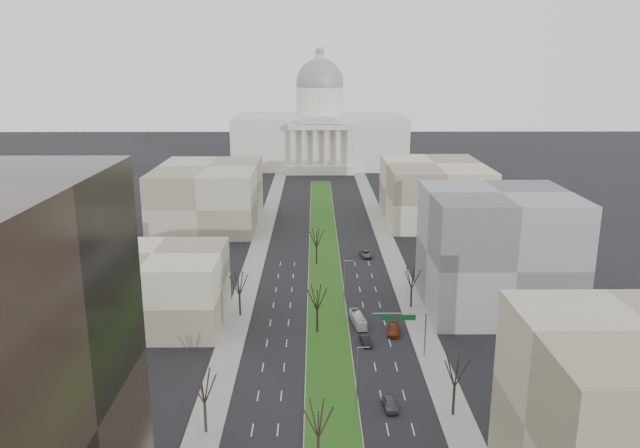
{
  "coord_description": "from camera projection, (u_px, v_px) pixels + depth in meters",
  "views": [
    {
      "loc": [
        -2.36,
        -26.7,
        48.79
      ],
      "look_at": [
        -1.21,
        112.29,
        12.38
      ],
      "focal_mm": 35.0,
      "sensor_mm": 36.0,
      "label": 1
    }
  ],
  "objects": [
    {
      "name": "tree_median_a",
      "position": [
        318.0,
        419.0,
        75.11
      ],
      "size": [
        5.4,
        5.4,
        9.72
      ],
      "color": "black",
      "rests_on": "ground"
    },
    {
      "name": "building_grey_right",
      "position": [
        497.0,
        251.0,
        124.44
      ],
      "size": [
        28.0,
        26.0,
        24.0
      ],
      "primitive_type": "cube",
      "color": "slate",
      "rests_on": "ground"
    },
    {
      "name": "ground",
      "position": [
        325.0,
        264.0,
        154.29
      ],
      "size": [
        600.0,
        600.0,
        0.0
      ],
      "primitive_type": "plane",
      "color": "black",
      "rests_on": "ground"
    },
    {
      "name": "tree_left_mid",
      "position": [
        204.0,
        386.0,
        82.73
      ],
      "size": [
        5.4,
        5.4,
        9.72
      ],
      "color": "black",
      "rests_on": "ground"
    },
    {
      "name": "tree_median_b",
      "position": [
        317.0,
        297.0,
        113.81
      ],
      "size": [
        5.4,
        5.4,
        9.72
      ],
      "color": "black",
      "rests_on": "ground"
    },
    {
      "name": "car_grey_near",
      "position": [
        390.0,
        403.0,
        90.2
      ],
      "size": [
        2.34,
        4.89,
        1.61
      ],
      "primitive_type": "imported",
      "rotation": [
        0.0,
        0.0,
        0.09
      ],
      "color": "#464A4D",
      "rests_on": "ground"
    },
    {
      "name": "median",
      "position": [
        325.0,
        265.0,
        153.29
      ],
      "size": [
        8.0,
        222.03,
        0.2
      ],
      "color": "#999993",
      "rests_on": "ground"
    },
    {
      "name": "mast_arm_signs",
      "position": [
        410.0,
        324.0,
        104.51
      ],
      "size": [
        9.12,
        0.24,
        8.09
      ],
      "color": "gray",
      "rests_on": "ground"
    },
    {
      "name": "building_beige_left",
      "position": [
        154.0,
        288.0,
        118.39
      ],
      "size": [
        26.0,
        22.0,
        14.0
      ],
      "primitive_type": "cube",
      "color": "gray",
      "rests_on": "ground"
    },
    {
      "name": "tree_median_c",
      "position": [
        316.0,
        237.0,
        152.5
      ],
      "size": [
        5.4,
        5.4,
        9.72
      ],
      "color": "black",
      "rests_on": "ground"
    },
    {
      "name": "sidewalk_left",
      "position": [
        243.0,
        302.0,
        129.95
      ],
      "size": [
        5.0,
        330.0,
        0.15
      ],
      "primitive_type": "cube",
      "color": "gray",
      "rests_on": "ground"
    },
    {
      "name": "car_black",
      "position": [
        366.0,
        341.0,
        110.63
      ],
      "size": [
        2.13,
        4.47,
        1.42
      ],
      "primitive_type": "imported",
      "rotation": [
        0.0,
        0.0,
        0.15
      ],
      "color": "black",
      "rests_on": "ground"
    },
    {
      "name": "streetlamp_median_b",
      "position": [
        358.0,
        375.0,
        90.23
      ],
      "size": [
        1.9,
        0.2,
        9.16
      ],
      "color": "gray",
      "rests_on": "ground"
    },
    {
      "name": "car_red",
      "position": [
        394.0,
        330.0,
        114.85
      ],
      "size": [
        2.94,
        5.57,
        1.54
      ],
      "primitive_type": "imported",
      "rotation": [
        0.0,
        0.0,
        -0.15
      ],
      "color": "maroon",
      "rests_on": "ground"
    },
    {
      "name": "tree_left_far",
      "position": [
        239.0,
        283.0,
        121.46
      ],
      "size": [
        5.28,
        5.28,
        9.5
      ],
      "color": "black",
      "rests_on": "ground"
    },
    {
      "name": "box_van",
      "position": [
        358.0,
        319.0,
        118.75
      ],
      "size": [
        3.02,
        7.98,
        2.17
      ],
      "primitive_type": "imported",
      "rotation": [
        0.0,
        0.0,
        0.16
      ],
      "color": "white",
      "rests_on": "ground"
    },
    {
      "name": "streetlamp_median_c",
      "position": [
        345.0,
        280.0,
        128.92
      ],
      "size": [
        1.9,
        0.2,
        9.16
      ],
      "color": "gray",
      "rests_on": "ground"
    },
    {
      "name": "car_grey_far",
      "position": [
        366.0,
        254.0,
        160.17
      ],
      "size": [
        3.2,
        5.84,
        1.55
      ],
      "primitive_type": "imported",
      "rotation": [
        0.0,
        0.0,
        0.12
      ],
      "color": "#4B4F52",
      "rests_on": "ground"
    },
    {
      "name": "tree_right_far",
      "position": [
        412.0,
        277.0,
        125.69
      ],
      "size": [
        5.04,
        5.04,
        9.07
      ],
      "color": "black",
      "rests_on": "ground"
    },
    {
      "name": "tree_right_mid",
      "position": [
        455.0,
        369.0,
        86.84
      ],
      "size": [
        5.52,
        5.52,
        9.94
      ],
      "color": "black",
      "rests_on": "ground"
    },
    {
      "name": "sidewalk_right",
      "position": [
        410.0,
        302.0,
        130.23
      ],
      "size": [
        5.0,
        330.0,
        0.15
      ],
      "primitive_type": "cube",
      "color": "gray",
      "rests_on": "ground"
    },
    {
      "name": "building_far_right",
      "position": [
        434.0,
        192.0,
        195.82
      ],
      "size": [
        30.0,
        40.0,
        18.0
      ],
      "primitive_type": "cube",
      "color": "gray",
      "rests_on": "ground"
    },
    {
      "name": "capitol",
      "position": [
        320.0,
        132.0,
        294.86
      ],
      "size": [
        80.0,
        46.0,
        55.0
      ],
      "color": "beige",
      "rests_on": "ground"
    },
    {
      "name": "building_far_left",
      "position": [
        208.0,
        195.0,
        190.42
      ],
      "size": [
        30.0,
        40.0,
        18.0
      ],
      "primitive_type": "cube",
      "color": "gray",
      "rests_on": "ground"
    }
  ]
}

